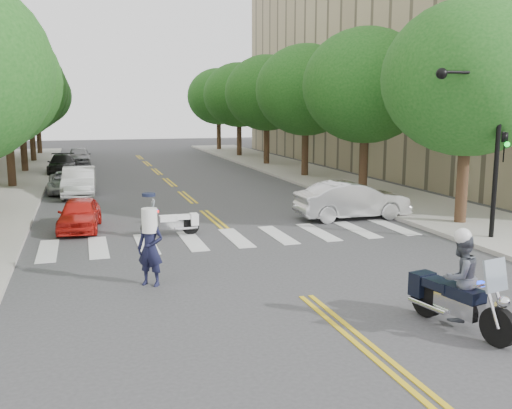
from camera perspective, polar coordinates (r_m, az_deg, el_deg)
name	(u,v)px	position (r m, az deg, el deg)	size (l,w,h in m)	color
ground	(306,296)	(14.00, 5.01, -9.14)	(140.00, 140.00, 0.00)	#38383A
sidewalk_right	(315,176)	(37.48, 5.88, 2.89)	(5.00, 60.00, 0.15)	#9E9991
building_right	(495,22)	(49.68, 22.77, 16.52)	(26.00, 44.00, 22.00)	tan
tree_l_2	(5,88)	(34.48, -23.77, 10.66)	(6.40, 6.40, 8.45)	#382316
tree_l_3	(20,91)	(42.44, -22.55, 10.42)	(6.40, 6.40, 8.45)	#382316
tree_l_4	(29,94)	(50.41, -21.72, 10.25)	(6.40, 6.40, 8.45)	#382316
tree_l_5	(36,96)	(58.39, -21.11, 10.13)	(6.40, 6.40, 8.45)	#382316
tree_r_0	(469,78)	(22.93, 20.49, 11.73)	(6.40, 6.40, 8.45)	#382316
tree_r_1	(366,86)	(29.69, 10.92, 11.57)	(6.40, 6.40, 8.45)	#382316
tree_r_2	(306,90)	(36.96, 5.01, 11.32)	(6.40, 6.40, 8.45)	#382316
tree_r_3	(267,93)	(44.48, 1.07, 11.08)	(6.40, 6.40, 8.45)	#382316
tree_r_4	(239,95)	(52.14, -1.71, 10.89)	(6.40, 6.40, 8.45)	#382316
tree_r_5	(218,97)	(59.89, -3.78, 10.72)	(6.40, 6.40, 8.45)	#382316
traffic_signal_pole	(486,132)	(20.28, 22.05, 6.78)	(2.82, 0.42, 6.00)	black
motorcycle_police	(457,284)	(12.46, 19.50, -7.53)	(1.00, 2.60, 2.13)	black
motorcycle_parked	(175,223)	(20.43, -8.07, -1.80)	(2.08, 0.48, 1.34)	black
officer_standing	(150,249)	(14.78, -10.52, -4.36)	(0.70, 0.46, 1.93)	#161732
convertible	(352,200)	(23.56, 9.60, 0.43)	(1.62, 4.63, 1.53)	silver
parked_car_a	(80,214)	(22.11, -17.24, -0.91)	(1.42, 3.52, 1.20)	red
parked_car_b	(79,182)	(30.50, -17.27, 2.19)	(1.57, 4.49, 1.48)	silver
parked_car_c	(67,182)	(32.02, -18.42, 2.14)	(1.86, 4.03, 1.12)	#B0B3B8
parked_car_d	(62,164)	(40.96, -18.81, 3.82)	(1.84, 4.53, 1.32)	black
parked_car_e	(79,156)	(46.42, -17.28, 4.63)	(1.72, 4.27, 1.46)	gray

